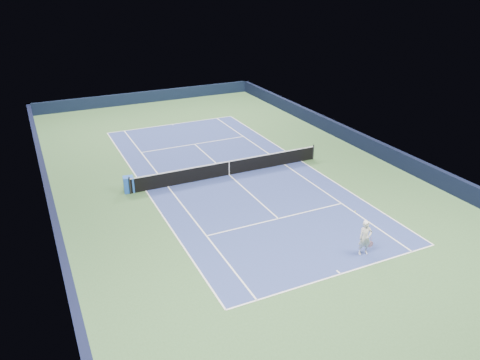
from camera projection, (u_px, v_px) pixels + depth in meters
name	position (u px, v px, depth m)	size (l,w,h in m)	color
ground	(229.00, 175.00, 30.16)	(40.00, 40.00, 0.00)	#365B31
wall_far	(147.00, 97.00, 46.24)	(22.00, 0.35, 1.10)	black
wall_right	(364.00, 142.00, 34.16)	(0.35, 40.00, 1.10)	black
wall_left	(50.00, 200.00, 25.70)	(0.35, 40.00, 1.10)	black
court_surface	(229.00, 175.00, 30.16)	(10.97, 23.77, 0.01)	navy
baseline_far	(172.00, 124.00, 39.93)	(10.97, 0.08, 0.00)	white
baseline_near	(341.00, 274.00, 20.38)	(10.97, 0.08, 0.00)	white
sideline_doubles_right	(301.00, 161.00, 32.30)	(0.08, 23.77, 0.00)	white
sideline_doubles_left	(146.00, 191.00, 28.01)	(0.08, 23.77, 0.00)	white
sideline_singles_right	(284.00, 164.00, 31.76)	(0.08, 23.77, 0.00)	white
sideline_singles_left	(168.00, 186.00, 28.55)	(0.08, 23.77, 0.00)	white
service_line_far	(195.00, 144.00, 35.42)	(8.23, 0.08, 0.00)	white
service_line_near	(278.00, 219.00, 24.89)	(8.23, 0.08, 0.00)	white
center_service_line	(229.00, 175.00, 30.15)	(0.08, 12.80, 0.00)	white
center_mark_far	(173.00, 125.00, 39.81)	(0.08, 0.30, 0.00)	white
center_mark_near	(339.00, 272.00, 20.50)	(0.08, 0.30, 0.00)	white
tennis_net	(229.00, 168.00, 29.95)	(12.90, 0.10, 1.07)	black
sponsor_cube	(129.00, 184.00, 27.69)	(0.66, 0.62, 0.98)	blue
tennis_player	(365.00, 238.00, 21.49)	(0.82, 1.30, 1.77)	white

